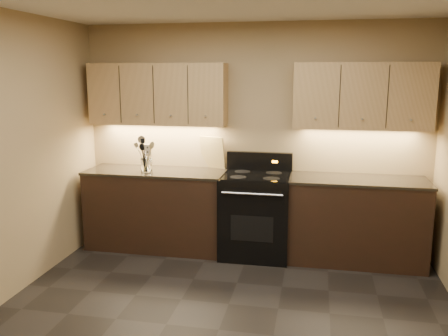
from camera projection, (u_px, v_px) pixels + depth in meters
The scene contains 15 objects.
floor at pixel (219, 330), 3.84m from camera, with size 4.00×4.00×0.00m, color black.
wall_back at pixel (253, 138), 5.50m from camera, with size 4.00×0.04×2.60m, color tan.
counter_left at pixel (157, 209), 5.59m from camera, with size 1.62×0.62×0.93m.
counter_right at pixel (356, 220), 5.16m from camera, with size 1.46×0.62×0.93m.
stove at pixel (256, 214), 5.34m from camera, with size 0.76×0.68×1.14m.
upper_cab_left at pixel (158, 94), 5.47m from camera, with size 1.60×0.30×0.70m, color tan.
upper_cab_right at pixel (362, 96), 5.04m from camera, with size 1.44×0.30×0.70m, color tan.
outlet_plate at pixel (148, 150), 5.78m from camera, with size 0.09×0.01×0.12m, color #B2B5BA.
utensil_crock at pixel (147, 166), 5.39m from camera, with size 0.14×0.14×0.16m.
cutting_board at pixel (213, 152), 5.59m from camera, with size 0.30×0.02×0.38m, color tan.
wooden_spoon at pixel (144, 156), 5.35m from camera, with size 0.06×0.06×0.34m, color tan, non-canonical shape.
black_spoon at pixel (146, 156), 5.39m from camera, with size 0.06×0.06×0.34m, color black, non-canonical shape.
black_turner at pixel (146, 155), 5.34m from camera, with size 0.08×0.08×0.38m, color black, non-canonical shape.
steel_spatula at pixel (148, 155), 5.37m from camera, with size 0.08×0.08×0.36m, color silver, non-canonical shape.
steel_skimmer at pixel (149, 154), 5.35m from camera, with size 0.09×0.09×0.39m, color silver, non-canonical shape.
Camera 1 is at (0.72, -3.43, 2.05)m, focal length 38.00 mm.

